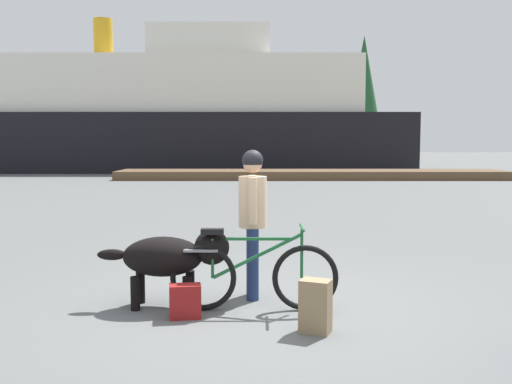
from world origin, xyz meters
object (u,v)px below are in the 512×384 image
at_px(person_cyclist, 254,209).
at_px(dog, 174,256).
at_px(backpack, 317,306).
at_px(handbag_pannier, 187,301).
at_px(ferry_boat, 166,118).
at_px(bicycle, 254,275).

distance_m(person_cyclist, dog, 1.05).
bearing_deg(person_cyclist, backpack, -63.59).
height_order(dog, handbag_pannier, dog).
height_order(dog, backpack, dog).
distance_m(dog, ferry_boat, 28.69).
height_order(backpack, handbag_pannier, backpack).
xyz_separation_m(handbag_pannier, ferry_boat, (-4.72, 28.62, 2.98)).
relative_size(backpack, ferry_boat, 0.02).
bearing_deg(bicycle, dog, 170.60).
bearing_deg(handbag_pannier, person_cyclist, 48.28).
bearing_deg(handbag_pannier, dog, 114.83).
bearing_deg(dog, bicycle, -9.40).
xyz_separation_m(bicycle, backpack, (0.59, -0.70, -0.13)).
bearing_deg(handbag_pannier, bicycle, 20.58).
bearing_deg(bicycle, ferry_boat, 100.80).
relative_size(person_cyclist, backpack, 3.37).
bearing_deg(backpack, ferry_boat, 101.68).
height_order(dog, ferry_boat, ferry_boat).
relative_size(bicycle, person_cyclist, 1.05).
distance_m(dog, backpack, 1.72).
height_order(person_cyclist, handbag_pannier, person_cyclist).
bearing_deg(ferry_boat, dog, -80.87).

